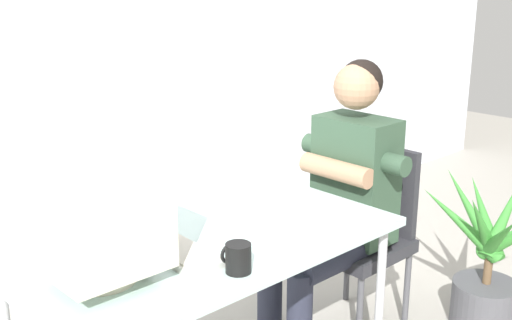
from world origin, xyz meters
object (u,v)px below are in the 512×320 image
(office_chair, at_px, (364,229))
(person_seated, at_px, (339,196))
(keyboard, at_px, (169,246))
(desk, at_px, (209,252))
(crt_monitor, at_px, (99,209))
(potted_plant, at_px, (489,263))
(desk_mug, at_px, (238,258))

(office_chair, distance_m, person_seated, 0.29)
(keyboard, distance_m, office_chair, 1.18)
(desk, xyz_separation_m, keyboard, (-0.16, 0.02, 0.07))
(crt_monitor, relative_size, potted_plant, 0.56)
(potted_plant, height_order, desk_mug, desk_mug)
(desk, xyz_separation_m, crt_monitor, (-0.44, -0.03, 0.29))
(potted_plant, relative_size, desk_mug, 7.80)
(desk_mug, bearing_deg, keyboard, 102.39)
(desk_mug, bearing_deg, potted_plant, -4.96)
(person_seated, relative_size, desk_mug, 13.38)
(office_chair, bearing_deg, desk_mug, -163.91)
(person_seated, distance_m, desk_mug, 0.94)
(keyboard, height_order, desk_mug, desk_mug)
(keyboard, distance_m, potted_plant, 1.66)
(keyboard, bearing_deg, person_seated, 1.64)
(keyboard, xyz_separation_m, office_chair, (1.15, 0.03, -0.27))
(desk, distance_m, office_chair, 1.01)
(desk, relative_size, office_chair, 1.60)
(desk_mug, bearing_deg, person_seated, 19.50)
(desk, xyz_separation_m, office_chair, (0.99, 0.04, -0.20))
(keyboard, distance_m, person_seated, 0.95)
(keyboard, bearing_deg, office_chair, 1.35)
(office_chair, relative_size, person_seated, 0.67)
(potted_plant, bearing_deg, keyboard, 165.01)
(desk, bearing_deg, potted_plant, -16.03)
(office_chair, bearing_deg, person_seated, 180.00)
(desk, height_order, keyboard, keyboard)
(crt_monitor, xyz_separation_m, person_seated, (1.23, 0.07, -0.28))
(keyboard, relative_size, office_chair, 0.55)
(crt_monitor, height_order, office_chair, crt_monitor)
(potted_plant, bearing_deg, crt_monitor, 168.59)
(keyboard, xyz_separation_m, desk_mug, (0.06, -0.29, 0.03))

